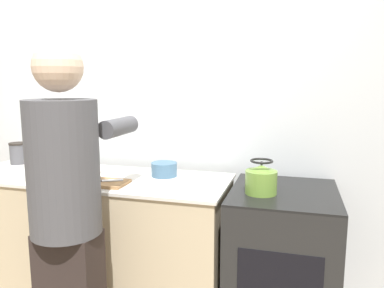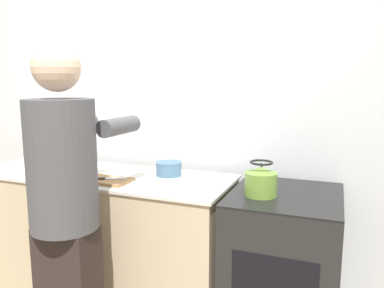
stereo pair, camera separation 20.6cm
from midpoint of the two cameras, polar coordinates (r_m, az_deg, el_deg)
The scene contains 9 objects.
wall_back at distance 2.67m, azimuth -0.96°, elevation 5.25°, with size 8.00×0.05×2.60m.
counter at distance 2.63m, azimuth -11.23°, elevation -14.11°, with size 1.73×0.62×0.91m.
oven at distance 2.31m, azimuth 16.30°, elevation -17.92°, with size 0.59×0.68×0.89m.
person at distance 1.96m, azimuth -15.84°, elevation -8.22°, with size 0.38×0.62×1.68m.
cutting_board at distance 2.28m, azimuth -10.60°, elevation -5.47°, with size 0.30×0.18×0.02m.
knife at distance 2.26m, azimuth -10.07°, elevation -5.23°, with size 0.19×0.12×0.01m.
kettle at distance 2.06m, azimuth 13.31°, elevation -5.57°, with size 0.17×0.17×0.19m.
bowl_prep at distance 2.38m, azimuth -1.09°, elevation -3.83°, with size 0.16×0.16×0.09m.
canister_jar at distance 3.04m, azimuth -21.07°, elevation -0.89°, with size 0.12×0.12×0.15m.
Camera 2 is at (1.11, -1.69, 1.49)m, focal length 35.00 mm.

